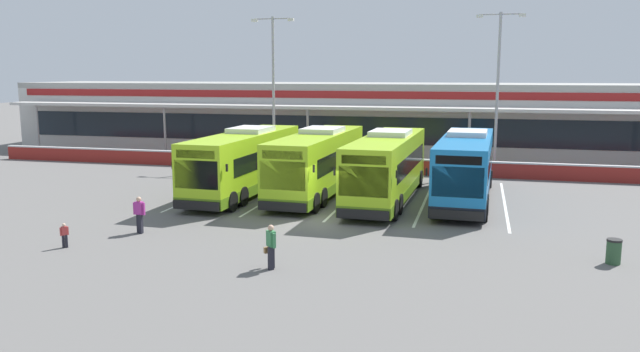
# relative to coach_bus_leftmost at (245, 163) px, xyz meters

# --- Properties ---
(ground_plane) EXTENTS (200.00, 200.00, 0.00)m
(ground_plane) POSITION_rel_coach_bus_leftmost_xyz_m (6.08, -5.24, -1.79)
(ground_plane) COLOR #605E5B
(terminal_building) EXTENTS (70.00, 13.00, 6.00)m
(terminal_building) POSITION_rel_coach_bus_leftmost_xyz_m (6.08, 21.66, 1.23)
(terminal_building) COLOR silver
(terminal_building) RESTS_ON ground
(red_barrier_wall) EXTENTS (60.00, 0.40, 1.10)m
(red_barrier_wall) POSITION_rel_coach_bus_leftmost_xyz_m (6.08, 9.26, -1.23)
(red_barrier_wall) COLOR maroon
(red_barrier_wall) RESTS_ON ground
(coach_bus_leftmost) EXTENTS (3.21, 12.23, 3.78)m
(coach_bus_leftmost) POSITION_rel_coach_bus_leftmost_xyz_m (0.00, 0.00, 0.00)
(coach_bus_leftmost) COLOR #9ED11E
(coach_bus_leftmost) RESTS_ON ground
(coach_bus_left_centre) EXTENTS (3.21, 12.23, 3.78)m
(coach_bus_left_centre) POSITION_rel_coach_bus_leftmost_xyz_m (4.13, 0.78, 0.00)
(coach_bus_left_centre) COLOR #9ED11E
(coach_bus_left_centre) RESTS_ON ground
(coach_bus_centre) EXTENTS (3.21, 12.23, 3.78)m
(coach_bus_centre) POSITION_rel_coach_bus_leftmost_xyz_m (8.20, 0.07, 0.00)
(coach_bus_centre) COLOR #9ED11E
(coach_bus_centre) RESTS_ON ground
(coach_bus_right_centre) EXTENTS (3.21, 12.23, 3.78)m
(coach_bus_right_centre) POSITION_rel_coach_bus_leftmost_xyz_m (12.35, 1.01, 0.00)
(coach_bus_right_centre) COLOR #1972B7
(coach_bus_right_centre) RESTS_ON ground
(bay_stripe_far_west) EXTENTS (0.14, 13.00, 0.01)m
(bay_stripe_far_west) POSITION_rel_coach_bus_leftmost_xyz_m (-2.32, 0.76, -1.78)
(bay_stripe_far_west) COLOR silver
(bay_stripe_far_west) RESTS_ON ground
(bay_stripe_west) EXTENTS (0.14, 13.00, 0.01)m
(bay_stripe_west) POSITION_rel_coach_bus_leftmost_xyz_m (1.88, 0.76, -1.78)
(bay_stripe_west) COLOR silver
(bay_stripe_west) RESTS_ON ground
(bay_stripe_mid_west) EXTENTS (0.14, 13.00, 0.01)m
(bay_stripe_mid_west) POSITION_rel_coach_bus_leftmost_xyz_m (6.08, 0.76, -1.78)
(bay_stripe_mid_west) COLOR silver
(bay_stripe_mid_west) RESTS_ON ground
(bay_stripe_centre) EXTENTS (0.14, 13.00, 0.01)m
(bay_stripe_centre) POSITION_rel_coach_bus_leftmost_xyz_m (10.28, 0.76, -1.78)
(bay_stripe_centre) COLOR silver
(bay_stripe_centre) RESTS_ON ground
(bay_stripe_mid_east) EXTENTS (0.14, 13.00, 0.01)m
(bay_stripe_mid_east) POSITION_rel_coach_bus_leftmost_xyz_m (14.48, 0.76, -1.78)
(bay_stripe_mid_east) COLOR silver
(bay_stripe_mid_east) RESTS_ON ground
(pedestrian_with_handbag) EXTENTS (0.57, 0.57, 1.62)m
(pedestrian_with_handbag) POSITION_rel_coach_bus_leftmost_xyz_m (5.97, -13.04, -0.93)
(pedestrian_with_handbag) COLOR black
(pedestrian_with_handbag) RESTS_ON ground
(pedestrian_in_dark_coat) EXTENTS (0.53, 0.30, 1.62)m
(pedestrian_in_dark_coat) POSITION_rel_coach_bus_leftmost_xyz_m (-1.21, -9.65, -0.91)
(pedestrian_in_dark_coat) COLOR black
(pedestrian_in_dark_coat) RESTS_ON ground
(pedestrian_child) EXTENTS (0.26, 0.29, 1.00)m
(pedestrian_child) POSITION_rel_coach_bus_leftmost_xyz_m (-2.93, -12.46, -1.24)
(pedestrian_child) COLOR black
(pedestrian_child) RESTS_ON ground
(lamp_post_west) EXTENTS (3.24, 0.28, 11.00)m
(lamp_post_west) POSITION_rel_coach_bus_leftmost_xyz_m (-2.09, 11.58, 4.50)
(lamp_post_west) COLOR #9E9EA3
(lamp_post_west) RESTS_ON ground
(lamp_post_centre) EXTENTS (3.24, 0.28, 11.00)m
(lamp_post_centre) POSITION_rel_coach_bus_leftmost_xyz_m (14.11, 11.94, 4.50)
(lamp_post_centre) COLOR #9E9EA3
(lamp_post_centre) RESTS_ON ground
(litter_bin) EXTENTS (0.54, 0.54, 0.93)m
(litter_bin) POSITION_rel_coach_bus_leftmost_xyz_m (17.96, -9.38, -1.32)
(litter_bin) COLOR #2D5133
(litter_bin) RESTS_ON ground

